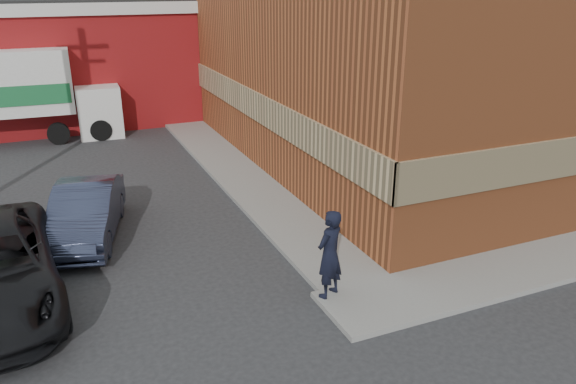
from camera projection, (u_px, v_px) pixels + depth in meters
name	position (u px, v px, depth m)	size (l,w,h in m)	color
ground	(331.00, 292.00, 12.28)	(90.00, 90.00, 0.00)	#28282B
brick_building	(423.00, 27.00, 21.48)	(14.25, 18.25, 9.36)	#A8542B
sidewalk_west	(231.00, 167.00, 20.21)	(1.80, 18.00, 0.12)	gray
warehouse	(21.00, 61.00, 26.22)	(16.30, 8.30, 5.60)	maroon
man	(330.00, 254.00, 11.61)	(0.71, 0.46, 1.94)	black
sedan	(85.00, 212.00, 14.63)	(1.51, 4.33, 1.43)	#2F354F
box_truck	(15.00, 89.00, 22.87)	(7.79, 2.65, 3.80)	white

